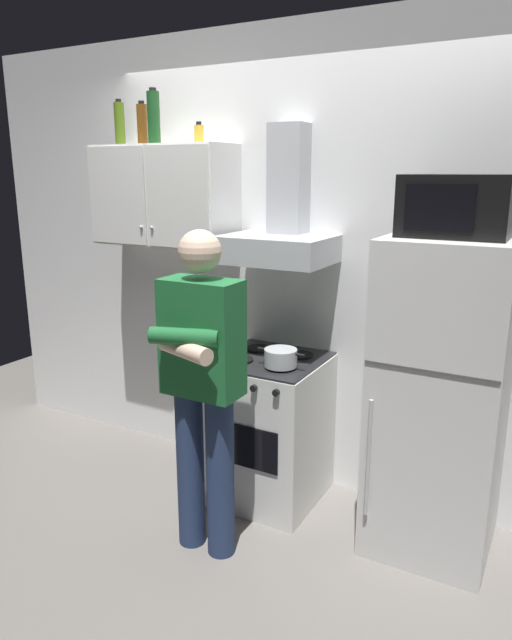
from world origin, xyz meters
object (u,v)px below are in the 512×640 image
at_px(refrigerator, 440,399).
at_px(bottle_beer_brown, 142,124).
at_px(upper_cabinet, 164,195).
at_px(bottle_wine_green, 154,118).
at_px(bottle_olive_oil, 120,124).
at_px(range_hood, 281,226).
at_px(person_standing, 202,384).
at_px(bottle_spice_jar, 199,134).
at_px(stove_oven, 269,428).
at_px(microwave, 457,206).
at_px(cooking_pot, 281,358).

relative_size(refrigerator, bottle_beer_brown, 6.23).
bearing_deg(upper_cabinet, bottle_wine_green, -161.17).
distance_m(upper_cabinet, bottle_beer_brown, 0.45).
relative_size(upper_cabinet, bottle_olive_oil, 3.22).
bearing_deg(range_hood, bottle_olive_oil, 177.82).
bearing_deg(person_standing, bottle_spice_jar, 123.39).
relative_size(range_hood, bottle_olive_oil, 2.68).
height_order(stove_oven, microwave, microwave).
bearing_deg(bottle_wine_green, refrigerator, -3.51).
height_order(bottle_olive_oil, bottle_spice_jar, bottle_olive_oil).
height_order(person_standing, bottle_wine_green, bottle_wine_green).
height_order(stove_oven, range_hood, range_hood).
distance_m(stove_oven, cooking_pot, 0.52).
xyz_separation_m(upper_cabinet, person_standing, (0.75, -0.73, -0.85)).
bearing_deg(bottle_olive_oil, cooking_pot, -12.65).
bearing_deg(cooking_pot, range_hood, 117.88).
relative_size(stove_oven, cooking_pot, 3.15).
bearing_deg(stove_oven, microwave, 1.15).
height_order(cooking_pot, bottle_spice_jar, bottle_spice_jar).
relative_size(range_hood, refrigerator, 0.47).
height_order(refrigerator, bottle_olive_oil, bottle_olive_oil).
relative_size(stove_oven, microwave, 1.82).
xyz_separation_m(microwave, bottle_olive_oil, (-2.11, 0.15, 0.44)).
distance_m(cooking_pot, bottle_wine_green, 1.63).
distance_m(range_hood, cooking_pot, 0.73).
height_order(stove_oven, bottle_wine_green, bottle_wine_green).
xyz_separation_m(upper_cabinet, bottle_wine_green, (-0.04, -0.01, 0.45)).
xyz_separation_m(cooking_pot, bottle_wine_green, (-0.97, 0.23, 1.28)).
relative_size(stove_oven, person_standing, 0.53).
height_order(range_hood, bottle_beer_brown, bottle_beer_brown).
bearing_deg(cooking_pot, bottle_spice_jar, 158.26).
bearing_deg(upper_cabinet, bottle_olive_oil, 172.84).
bearing_deg(bottle_beer_brown, microwave, -3.94).
relative_size(upper_cabinet, bottle_spice_jar, 7.39).
height_order(stove_oven, bottle_spice_jar, bottle_spice_jar).
xyz_separation_m(microwave, bottle_beer_brown, (-1.91, 0.13, 0.43)).
distance_m(stove_oven, bottle_spice_jar, 1.77).
xyz_separation_m(upper_cabinet, stove_oven, (0.80, -0.13, -1.32)).
height_order(range_hood, microwave, range_hood).
height_order(cooking_pot, bottle_olive_oil, bottle_olive_oil).
xyz_separation_m(range_hood, person_standing, (-0.05, -0.73, -0.70)).
distance_m(bottle_olive_oil, bottle_beer_brown, 0.20).
relative_size(person_standing, bottle_wine_green, 5.14).
bearing_deg(person_standing, bottle_olive_oil, 145.08).
height_order(upper_cabinet, bottle_beer_brown, bottle_beer_brown).
bearing_deg(bottle_spice_jar, bottle_wine_green, -172.05).
bearing_deg(bottle_beer_brown, refrigerator, -4.49).
bearing_deg(range_hood, cooking_pot, -62.12).
xyz_separation_m(refrigerator, cooking_pot, (-0.82, -0.12, 0.12)).
height_order(person_standing, bottle_spice_jar, bottle_spice_jar).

